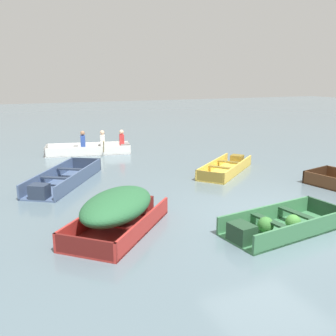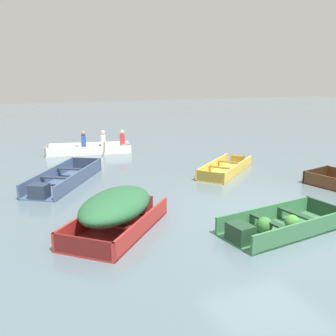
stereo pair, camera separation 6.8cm
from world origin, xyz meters
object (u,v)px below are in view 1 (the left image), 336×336
(dinghy_green_foreground, at_px, (279,225))
(skiff_slate_blue_outer_moored, at_px, (63,180))
(skiff_red_mid_moored, at_px, (118,209))
(rowboat_white_with_crew, at_px, (94,148))
(skiff_yellow_far_moored, at_px, (227,168))

(dinghy_green_foreground, relative_size, skiff_slate_blue_outer_moored, 0.81)
(skiff_red_mid_moored, distance_m, rowboat_white_with_crew, 8.04)
(dinghy_green_foreground, relative_size, skiff_yellow_far_moored, 0.98)
(skiff_yellow_far_moored, xyz_separation_m, skiff_slate_blue_outer_moored, (-5.13, 0.56, 0.02))
(skiff_red_mid_moored, xyz_separation_m, rowboat_white_with_crew, (1.31, 7.92, -0.25))
(skiff_red_mid_moored, relative_size, skiff_yellow_far_moored, 0.97)
(skiff_red_mid_moored, distance_m, skiff_yellow_far_moored, 5.63)
(dinghy_green_foreground, height_order, rowboat_white_with_crew, rowboat_white_with_crew)
(skiff_slate_blue_outer_moored, bearing_deg, dinghy_green_foreground, -56.46)
(skiff_yellow_far_moored, bearing_deg, dinghy_green_foreground, -110.21)
(skiff_yellow_far_moored, height_order, skiff_slate_blue_outer_moored, skiff_slate_blue_outer_moored)
(skiff_slate_blue_outer_moored, bearing_deg, skiff_yellow_far_moored, -6.18)
(dinghy_green_foreground, bearing_deg, skiff_slate_blue_outer_moored, 123.54)
(dinghy_green_foreground, bearing_deg, skiff_red_mid_moored, 154.40)
(dinghy_green_foreground, distance_m, skiff_red_mid_moored, 3.22)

